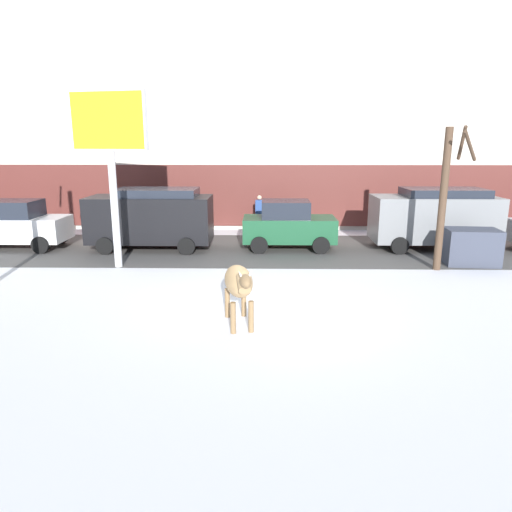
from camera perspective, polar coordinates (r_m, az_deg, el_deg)
ground_plane at (r=11.09m, az=1.68°, el=-7.42°), size 120.00×120.00×0.00m
road_strip at (r=17.86m, az=1.46°, el=0.81°), size 60.00×5.60×0.01m
building_facade at (r=24.71m, az=1.45°, el=19.50°), size 44.00×6.10×13.00m
cow_tan at (r=10.26m, az=-2.10°, el=-3.32°), size 0.87×1.94×1.54m
billboard at (r=15.55m, az=-17.54°, el=14.28°), size 2.51×0.69×5.56m
car_white_hatchback at (r=20.10m, az=-27.01°, el=3.44°), size 3.50×1.92×1.86m
car_black_van at (r=18.20m, az=-12.69°, el=4.69°), size 4.60×2.12×2.32m
car_darkgreen_hatchback at (r=17.89m, az=3.97°, el=3.81°), size 3.50×1.92×1.86m
car_grey_van at (r=19.05m, az=21.01°, el=4.50°), size 4.60×2.12×2.32m
pedestrian_near_billboard at (r=20.81m, az=0.42°, el=5.11°), size 0.36×0.24×1.73m
bare_tree_right_lot at (r=15.74m, az=22.15°, el=6.96°), size 1.07×1.28×4.49m
dumpster at (r=17.17m, az=24.83°, el=1.03°), size 1.78×1.23×1.20m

